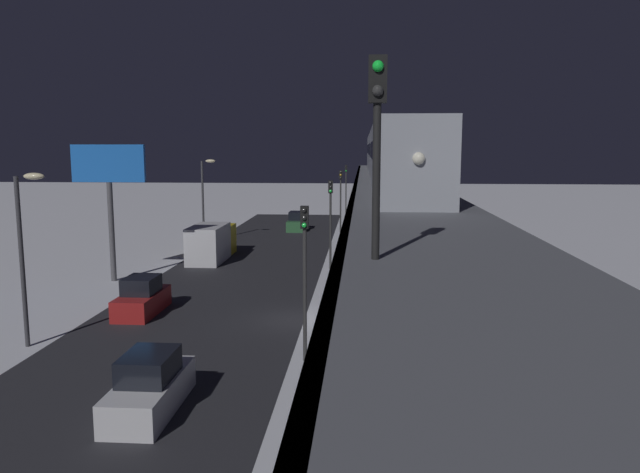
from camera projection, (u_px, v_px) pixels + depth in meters
The scene contains 16 objects.
ground_plane at pixel (294, 320), 31.02m from camera, with size 240.00×240.00×0.00m, color white.
avenue_asphalt at pixel (198, 318), 31.36m from camera, with size 11.00×98.19×0.01m, color #28282D.
elevated_railway at pixel (400, 213), 29.84m from camera, with size 5.00×98.19×6.46m.
subway_train at pixel (388, 154), 48.24m from camera, with size 2.94×55.47×3.40m.
rail_signal at pixel (377, 122), 11.90m from camera, with size 0.36×0.41×4.00m.
sedan_green at pixel (297, 223), 64.79m from camera, with size 1.91×4.53×1.97m.
sedan_white at pixel (150, 387), 20.24m from camera, with size 1.80×4.63×1.97m.
sedan_red at pixel (142, 299), 32.14m from camera, with size 1.80×4.30×1.97m.
box_truck at pixel (212, 242), 47.65m from camera, with size 2.40×7.40×2.80m.
traffic_light_near at pixel (305, 261), 24.48m from camera, with size 0.32×0.44×6.40m.
traffic_light_mid at pixel (331, 211), 43.46m from camera, with size 0.32×0.44×6.40m.
traffic_light_far at pixel (341, 192), 62.44m from camera, with size 0.32×0.44×6.40m.
traffic_light_distant at pixel (346, 182), 81.42m from camera, with size 0.32×0.44×6.40m.
commercial_billboard at pixel (109, 177), 39.15m from camera, with size 4.80×0.36×8.90m.
street_lamp_near at pixel (25, 239), 26.16m from camera, with size 1.35×0.44×7.65m.
street_lamp_far at pixel (205, 190), 55.77m from camera, with size 1.35×0.44×7.65m.
Camera 1 is at (-3.47, 29.90, 8.69)m, focal length 34.17 mm.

